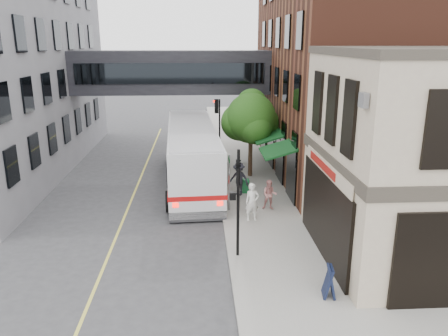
{
  "coord_description": "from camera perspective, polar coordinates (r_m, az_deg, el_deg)",
  "views": [
    {
      "loc": [
        -1.13,
        -14.27,
        8.68
      ],
      "look_at": [
        0.0,
        4.86,
        3.07
      ],
      "focal_mm": 35.0,
      "sensor_mm": 36.0,
      "label": 1
    }
  ],
  "objects": [
    {
      "name": "ground",
      "position": [
        16.74,
        1.0,
        -14.93
      ],
      "size": [
        120.0,
        120.0,
        0.0
      ],
      "primitive_type": "plane",
      "color": "#38383A",
      "rests_on": "ground"
    },
    {
      "name": "sidewalk_main",
      "position": [
        29.71,
        2.8,
        -0.54
      ],
      "size": [
        4.0,
        60.0,
        0.15
      ],
      "primitive_type": "cube",
      "color": "gray",
      "rests_on": "ground"
    },
    {
      "name": "brick_building",
      "position": [
        31.35,
        17.8,
        12.46
      ],
      "size": [
        13.76,
        18.0,
        14.0
      ],
      "color": "#522619",
      "rests_on": "ground"
    },
    {
      "name": "skyway_bridge",
      "position": [
        32.4,
        -6.85,
        12.34
      ],
      "size": [
        14.0,
        3.18,
        3.0
      ],
      "color": "black",
      "rests_on": "ground"
    },
    {
      "name": "traffic_signal_near",
      "position": [
        17.3,
        1.76,
        -2.92
      ],
      "size": [
        0.44,
        0.22,
        4.6
      ],
      "color": "black",
      "rests_on": "sidewalk_main"
    },
    {
      "name": "traffic_signal_far",
      "position": [
        31.75,
        -0.84,
        6.62
      ],
      "size": [
        0.53,
        0.28,
        4.5
      ],
      "color": "black",
      "rests_on": "sidewalk_main"
    },
    {
      "name": "street_sign_pole",
      "position": [
        22.37,
        0.67,
        -1.25
      ],
      "size": [
        0.08,
        0.75,
        3.0
      ],
      "color": "gray",
      "rests_on": "sidewalk_main"
    },
    {
      "name": "street_tree",
      "position": [
        28.09,
        3.48,
        6.51
      ],
      "size": [
        3.8,
        3.2,
        5.6
      ],
      "color": "#382619",
      "rests_on": "sidewalk_main"
    },
    {
      "name": "lane_marking",
      "position": [
        26.06,
        -11.75,
        -3.49
      ],
      "size": [
        0.12,
        40.0,
        0.01
      ],
      "primitive_type": "cube",
      "color": "#D8CC4C",
      "rests_on": "ground"
    },
    {
      "name": "bus",
      "position": [
        27.31,
        -4.19,
        2.07
      ],
      "size": [
        3.72,
        13.29,
        3.54
      ],
      "color": "silver",
      "rests_on": "ground"
    },
    {
      "name": "pedestrian_a",
      "position": [
        21.45,
        3.71,
        -4.44
      ],
      "size": [
        0.74,
        0.53,
        1.89
      ],
      "primitive_type": "imported",
      "rotation": [
        0.0,
        0.0,
        0.12
      ],
      "color": "white",
      "rests_on": "sidewalk_main"
    },
    {
      "name": "pedestrian_b",
      "position": [
        22.92,
        5.99,
        -3.5
      ],
      "size": [
        0.87,
        0.74,
        1.6
      ],
      "primitive_type": "imported",
      "rotation": [
        0.0,
        0.0,
        -0.18
      ],
      "color": "#D28B88",
      "rests_on": "sidewalk_main"
    },
    {
      "name": "pedestrian_c",
      "position": [
        24.86,
        1.95,
        -1.42
      ],
      "size": [
        1.44,
        1.27,
        1.93
      ],
      "primitive_type": "imported",
      "rotation": [
        0.0,
        0.0,
        -0.56
      ],
      "color": "black",
      "rests_on": "sidewalk_main"
    },
    {
      "name": "newspaper_box",
      "position": [
        25.44,
        2.83,
        -2.34
      ],
      "size": [
        0.4,
        0.36,
        0.81
      ],
      "primitive_type": "cube",
      "rotation": [
        0.0,
        0.0,
        0.0
      ],
      "color": "#155F2F",
      "rests_on": "sidewalk_main"
    },
    {
      "name": "sandwich_board",
      "position": [
        15.93,
        13.6,
        -14.22
      ],
      "size": [
        0.48,
        0.68,
        1.12
      ],
      "primitive_type": "cube",
      "rotation": [
        0.0,
        0.0,
        -0.14
      ],
      "color": "black",
      "rests_on": "sidewalk_main"
    }
  ]
}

